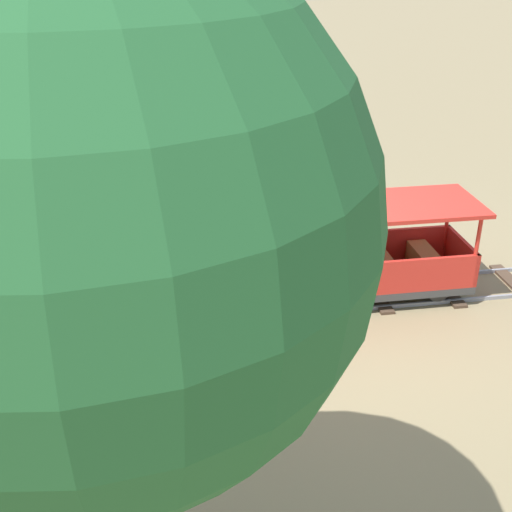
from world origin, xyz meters
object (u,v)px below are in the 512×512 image
object	(u,v)px
passenger_car	(356,260)
park_bench	(132,171)
oak_tree_distant	(92,224)
conductor_person	(225,264)
locomotive	(161,269)

from	to	relation	value
passenger_car	park_bench	distance (m)	3.79
park_bench	oak_tree_distant	size ratio (longest dim) A/B	0.37
passenger_car	park_bench	size ratio (longest dim) A/B	1.81
conductor_person	park_bench	xyz separation A→B (m)	(3.95, 0.83, -0.54)
park_bench	oak_tree_distant	bearing A→B (deg)	-179.11
locomotive	park_bench	world-z (taller)	locomotive
locomotive	oak_tree_distant	world-z (taller)	oak_tree_distant
conductor_person	park_bench	bearing A→B (deg)	11.86
passenger_car	park_bench	world-z (taller)	passenger_car
locomotive	passenger_car	xyz separation A→B (m)	(0.00, -1.92, -0.06)
locomotive	passenger_car	size ratio (longest dim) A/B	0.61
locomotive	passenger_car	world-z (taller)	locomotive
passenger_car	conductor_person	bearing A→B (deg)	122.34
oak_tree_distant	park_bench	bearing A→B (deg)	0.89
passenger_car	oak_tree_distant	distance (m)	4.47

